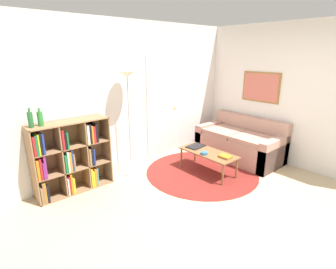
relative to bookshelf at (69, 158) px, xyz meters
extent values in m
plane|color=tan|center=(1.43, -2.03, -0.55)|extent=(14.00, 14.00, 0.00)
cube|color=silver|center=(1.43, 0.21, 0.75)|extent=(7.20, 0.05, 2.60)
cube|color=white|center=(2.00, 0.17, 0.47)|extent=(0.80, 0.02, 2.04)
sphere|color=tan|center=(2.28, 0.15, 0.43)|extent=(0.04, 0.04, 0.04)
cube|color=silver|center=(3.56, -0.92, 0.75)|extent=(0.05, 5.21, 2.60)
cube|color=olive|center=(3.52, -1.00, 0.86)|extent=(0.02, 0.79, 0.58)
cube|color=#C66656|center=(3.51, -1.00, 0.86)|extent=(0.01, 0.73, 0.52)
cylinder|color=maroon|center=(2.02, -0.87, -0.55)|extent=(1.99, 1.99, 0.01)
cube|color=#936B47|center=(-0.52, 0.00, 0.01)|extent=(0.02, 0.34, 1.11)
cube|color=#936B47|center=(0.61, 0.00, 0.01)|extent=(0.02, 0.34, 1.11)
cube|color=#936B47|center=(0.04, 0.00, 0.55)|extent=(1.15, 0.34, 0.02)
cube|color=#936B47|center=(0.04, 0.00, -0.54)|extent=(1.15, 0.34, 0.02)
cube|color=#936B47|center=(0.04, 0.16, 0.01)|extent=(1.15, 0.02, 1.11)
cube|color=#936B47|center=(-0.14, 0.00, 0.01)|extent=(0.02, 0.32, 1.08)
cube|color=#936B47|center=(0.23, 0.00, 0.01)|extent=(0.02, 0.32, 1.08)
cube|color=#936B47|center=(0.04, 0.00, -0.17)|extent=(1.11, 0.32, 0.02)
cube|color=#936B47|center=(0.04, 0.00, 0.18)|extent=(1.11, 0.32, 0.02)
cube|color=olive|center=(-0.49, -0.04, -0.41)|extent=(0.03, 0.27, 0.25)
cube|color=olive|center=(-0.46, -0.07, -0.38)|extent=(0.02, 0.19, 0.31)
cube|color=orange|center=(-0.43, -0.05, -0.38)|extent=(0.02, 0.23, 0.31)
cube|color=black|center=(-0.41, -0.07, -0.41)|extent=(0.03, 0.19, 0.25)
cube|color=silver|center=(-0.11, -0.03, -0.40)|extent=(0.02, 0.27, 0.27)
cube|color=#B21E23|center=(-0.09, -0.06, -0.39)|extent=(0.02, 0.22, 0.29)
cube|color=orange|center=(-0.06, -0.06, -0.37)|extent=(0.02, 0.22, 0.32)
cube|color=gold|center=(-0.03, -0.07, -0.41)|extent=(0.03, 0.20, 0.25)
cube|color=gold|center=(0.26, -0.07, -0.38)|extent=(0.03, 0.20, 0.31)
cube|color=gold|center=(0.29, -0.03, -0.40)|extent=(0.02, 0.27, 0.26)
cube|color=orange|center=(0.33, -0.03, -0.39)|extent=(0.03, 0.27, 0.29)
cube|color=teal|center=(0.36, -0.05, -0.38)|extent=(0.02, 0.23, 0.30)
cube|color=orange|center=(-0.48, -0.06, -0.02)|extent=(0.03, 0.21, 0.29)
cube|color=#B21E23|center=(-0.45, -0.05, -0.01)|extent=(0.03, 0.24, 0.31)
cube|color=#7F287A|center=(-0.41, -0.07, -0.04)|extent=(0.02, 0.21, 0.24)
cube|color=#7F287A|center=(-0.39, -0.06, 0.00)|extent=(0.03, 0.22, 0.32)
cube|color=#196B38|center=(-0.10, -0.05, -0.03)|extent=(0.03, 0.23, 0.27)
cube|color=silver|center=(-0.07, -0.04, -0.01)|extent=(0.02, 0.25, 0.31)
cube|color=orange|center=(-0.04, -0.07, -0.01)|extent=(0.03, 0.19, 0.30)
cube|color=navy|center=(-0.01, -0.04, 0.00)|extent=(0.02, 0.25, 0.32)
cube|color=olive|center=(0.01, -0.03, -0.04)|extent=(0.02, 0.27, 0.26)
cube|color=olive|center=(0.26, -0.06, -0.03)|extent=(0.03, 0.21, 0.27)
cube|color=black|center=(0.30, -0.06, -0.02)|extent=(0.03, 0.22, 0.29)
cube|color=navy|center=(0.33, -0.06, -0.04)|extent=(0.02, 0.21, 0.26)
cube|color=#B21E23|center=(-0.48, -0.04, 0.33)|extent=(0.03, 0.25, 0.27)
cube|color=#196B38|center=(-0.45, -0.07, 0.33)|extent=(0.03, 0.20, 0.28)
cube|color=gold|center=(-0.43, -0.07, 0.34)|extent=(0.02, 0.20, 0.29)
cube|color=black|center=(-0.40, -0.07, 0.35)|extent=(0.02, 0.19, 0.31)
cube|color=navy|center=(-0.37, -0.07, 0.34)|extent=(0.03, 0.19, 0.29)
cube|color=#B21E23|center=(-0.11, -0.04, 0.34)|extent=(0.03, 0.25, 0.29)
cube|color=black|center=(-0.07, -0.07, 0.32)|extent=(0.02, 0.21, 0.25)
cube|color=#196B38|center=(-0.05, -0.06, 0.31)|extent=(0.02, 0.23, 0.24)
cube|color=silver|center=(0.27, -0.04, 0.34)|extent=(0.03, 0.26, 0.29)
cube|color=black|center=(0.30, -0.06, 0.35)|extent=(0.03, 0.21, 0.30)
cube|color=orange|center=(0.33, -0.07, 0.33)|extent=(0.03, 0.19, 0.27)
cube|color=#B21E23|center=(0.37, -0.07, 0.32)|extent=(0.03, 0.21, 0.26)
cube|color=black|center=(0.40, -0.04, 0.34)|extent=(0.03, 0.26, 0.29)
cylinder|color=#B7B7BC|center=(1.04, -0.07, -0.54)|extent=(0.30, 0.30, 0.01)
cylinder|color=#B7B7BC|center=(1.04, -0.07, 0.34)|extent=(0.02, 0.02, 1.69)
cone|color=white|center=(1.04, -0.07, 1.19)|extent=(0.33, 0.33, 0.10)
cube|color=tan|center=(3.09, -0.90, -0.32)|extent=(0.85, 1.65, 0.45)
cube|color=tan|center=(3.43, -0.90, -0.14)|extent=(0.16, 1.65, 0.82)
cube|color=tan|center=(3.09, -1.65, -0.25)|extent=(0.85, 0.16, 0.59)
cube|color=tan|center=(3.09, -0.16, -0.25)|extent=(0.85, 0.16, 0.59)
cube|color=tan|center=(3.01, -1.23, -0.05)|extent=(0.65, 0.65, 0.10)
cube|color=tan|center=(3.01, -0.57, -0.05)|extent=(0.65, 0.65, 0.10)
cube|color=brown|center=(2.09, -0.94, -0.17)|extent=(0.45, 1.05, 0.02)
cylinder|color=brown|center=(1.90, -1.42, -0.37)|extent=(0.04, 0.04, 0.37)
cylinder|color=brown|center=(1.90, -0.45, -0.37)|extent=(0.04, 0.04, 0.37)
cylinder|color=brown|center=(2.28, -1.42, -0.37)|extent=(0.04, 0.04, 0.37)
cylinder|color=brown|center=(2.28, -0.45, -0.37)|extent=(0.04, 0.04, 0.37)
cube|color=black|center=(2.12, -0.61, -0.15)|extent=(0.36, 0.26, 0.02)
cylinder|color=teal|center=(1.95, -0.97, -0.14)|extent=(0.12, 0.12, 0.04)
cube|color=olive|center=(2.11, -1.30, -0.15)|extent=(0.15, 0.20, 0.02)
cube|color=orange|center=(2.10, -1.30, -0.13)|extent=(0.15, 0.20, 0.02)
cylinder|color=#236633|center=(-0.45, -0.02, 0.67)|extent=(0.07, 0.07, 0.21)
cylinder|color=#236633|center=(-0.45, -0.02, 0.80)|extent=(0.03, 0.03, 0.05)
cylinder|color=#2D8438|center=(-0.33, -0.02, 0.66)|extent=(0.07, 0.07, 0.20)
cylinder|color=#2D8438|center=(-0.33, -0.02, 0.79)|extent=(0.03, 0.03, 0.05)
camera|label=1|loc=(-1.26, -3.74, 1.52)|focal=28.00mm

